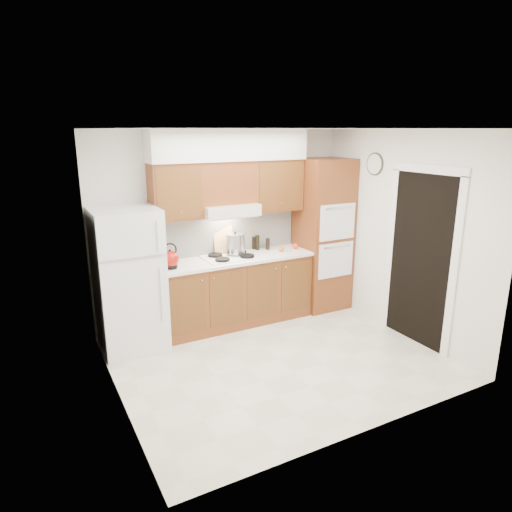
{
  "coord_description": "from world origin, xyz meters",
  "views": [
    {
      "loc": [
        -2.49,
        -4.12,
        2.59
      ],
      "look_at": [
        -0.05,
        0.45,
        1.15
      ],
      "focal_mm": 32.0,
      "sensor_mm": 36.0,
      "label": 1
    }
  ],
  "objects_px": {
    "fridge": "(129,280)",
    "stock_pot": "(235,244)",
    "oven_cabinet": "(322,235)",
    "kettle": "(170,259)"
  },
  "relations": [
    {
      "from": "fridge",
      "to": "stock_pot",
      "type": "xyz_separation_m",
      "value": [
        1.48,
        0.14,
        0.24
      ]
    },
    {
      "from": "kettle",
      "to": "stock_pot",
      "type": "distance_m",
      "value": 0.98
    },
    {
      "from": "fridge",
      "to": "kettle",
      "type": "relative_size",
      "value": 8.09
    },
    {
      "from": "fridge",
      "to": "stock_pot",
      "type": "distance_m",
      "value": 1.5
    },
    {
      "from": "kettle",
      "to": "stock_pot",
      "type": "xyz_separation_m",
      "value": [
        0.97,
        0.17,
        0.04
      ]
    },
    {
      "from": "stock_pot",
      "to": "fridge",
      "type": "bearing_deg",
      "value": -174.47
    },
    {
      "from": "fridge",
      "to": "stock_pot",
      "type": "bearing_deg",
      "value": 5.53
    },
    {
      "from": "fridge",
      "to": "kettle",
      "type": "xyz_separation_m",
      "value": [
        0.51,
        -0.03,
        0.2
      ]
    },
    {
      "from": "oven_cabinet",
      "to": "stock_pot",
      "type": "xyz_separation_m",
      "value": [
        -1.37,
        0.11,
        0.0
      ]
    },
    {
      "from": "fridge",
      "to": "stock_pot",
      "type": "relative_size",
      "value": 6.57
    }
  ]
}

